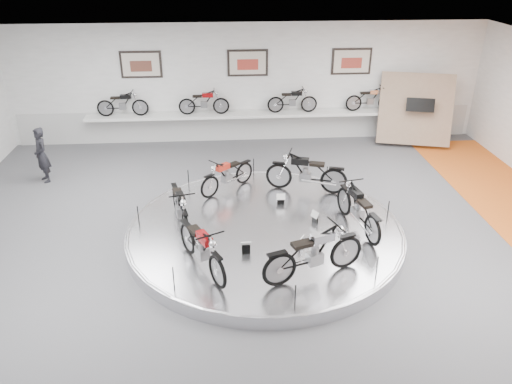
{
  "coord_description": "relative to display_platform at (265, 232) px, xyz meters",
  "views": [
    {
      "loc": [
        -0.94,
        -9.73,
        6.18
      ],
      "look_at": [
        -0.19,
        0.6,
        1.06
      ],
      "focal_mm": 35.0,
      "sensor_mm": 36.0,
      "label": 1
    }
  ],
  "objects": [
    {
      "name": "platform_rim",
      "position": [
        0.0,
        0.0,
        0.12
      ],
      "size": [
        6.4,
        6.4,
        0.1
      ],
      "primitive_type": "torus",
      "color": "#B2B2BA",
      "rests_on": "display_platform"
    },
    {
      "name": "floor",
      "position": [
        0.0,
        -0.3,
        -0.15
      ],
      "size": [
        16.0,
        16.0,
        0.0
      ],
      "primitive_type": "plane",
      "color": "#515154",
      "rests_on": "ground"
    },
    {
      "name": "shelf_bike_b",
      "position": [
        -1.5,
        6.4,
        1.27
      ],
      "size": [
        1.22,
        0.43,
        0.73
      ],
      "primitive_type": null,
      "color": "maroon",
      "rests_on": "shelf"
    },
    {
      "name": "shelf_bike_c",
      "position": [
        1.5,
        6.4,
        1.27
      ],
      "size": [
        1.22,
        0.43,
        0.73
      ],
      "primitive_type": null,
      "color": "black",
      "rests_on": "shelf"
    },
    {
      "name": "shelf_bike_a",
      "position": [
        -4.2,
        6.4,
        1.27
      ],
      "size": [
        1.22,
        0.43,
        0.73
      ],
      "primitive_type": null,
      "color": "black",
      "rests_on": "shelf"
    },
    {
      "name": "shelf_bike_d",
      "position": [
        4.2,
        6.4,
        1.27
      ],
      "size": [
        1.22,
        0.43,
        0.73
      ],
      "primitive_type": null,
      "color": "#B2B1B7",
      "rests_on": "shelf"
    },
    {
      "name": "poster_center",
      "position": [
        0.0,
        6.66,
        2.55
      ],
      "size": [
        1.35,
        0.06,
        0.88
      ],
      "primitive_type": "cube",
      "color": "beige",
      "rests_on": "wall_back"
    },
    {
      "name": "wall_back",
      "position": [
        0.0,
        6.7,
        1.85
      ],
      "size": [
        16.0,
        0.0,
        16.0
      ],
      "primitive_type": "plane",
      "rotation": [
        1.57,
        0.0,
        0.0
      ],
      "color": "white",
      "rests_on": "floor"
    },
    {
      "name": "bike_b",
      "position": [
        -0.82,
        2.01,
        0.61
      ],
      "size": [
        1.53,
        1.45,
        0.92
      ],
      "primitive_type": null,
      "rotation": [
        0.0,
        0.0,
        3.87
      ],
      "color": "red",
      "rests_on": "display_platform"
    },
    {
      "name": "bike_e",
      "position": [
        0.77,
        -2.0,
        0.7
      ],
      "size": [
        1.98,
        1.24,
        1.1
      ],
      "primitive_type": null,
      "rotation": [
        0.0,
        0.0,
        6.62
      ],
      "color": "#B2B1B7",
      "rests_on": "display_platform"
    },
    {
      "name": "poster_right",
      "position": [
        3.5,
        6.66,
        2.55
      ],
      "size": [
        1.35,
        0.06,
        0.88
      ],
      "primitive_type": "cube",
      "color": "beige",
      "rests_on": "wall_back"
    },
    {
      "name": "dado_band",
      "position": [
        0.0,
        6.68,
        0.4
      ],
      "size": [
        15.68,
        0.04,
        1.1
      ],
      "primitive_type": "cube",
      "color": "#BCBCBA",
      "rests_on": "floor"
    },
    {
      "name": "bike_f",
      "position": [
        2.11,
        -0.23,
        0.67
      ],
      "size": [
        1.0,
        1.88,
        1.05
      ],
      "primitive_type": null,
      "rotation": [
        0.0,
        0.0,
        8.07
      ],
      "color": "black",
      "rests_on": "display_platform"
    },
    {
      "name": "display_platform",
      "position": [
        0.0,
        0.0,
        0.0
      ],
      "size": [
        6.4,
        6.4,
        0.3
      ],
      "primitive_type": "cylinder",
      "color": "silver",
      "rests_on": "floor"
    },
    {
      "name": "poster_left",
      "position": [
        -3.5,
        6.66,
        2.55
      ],
      "size": [
        1.35,
        0.06,
        0.88
      ],
      "primitive_type": "cube",
      "color": "beige",
      "rests_on": "wall_back"
    },
    {
      "name": "ceiling",
      "position": [
        0.0,
        -0.3,
        3.85
      ],
      "size": [
        16.0,
        16.0,
        0.0
      ],
      "primitive_type": "plane",
      "rotation": [
        3.14,
        0.0,
        0.0
      ],
      "color": "white",
      "rests_on": "wall_back"
    },
    {
      "name": "bike_a",
      "position": [
        1.25,
        1.82,
        0.69
      ],
      "size": [
        1.95,
        1.16,
        1.08
      ],
      "primitive_type": null,
      "rotation": [
        0.0,
        0.0,
        2.84
      ],
      "color": "black",
      "rests_on": "display_platform"
    },
    {
      "name": "bike_d",
      "position": [
        -1.41,
        -1.58,
        0.66
      ],
      "size": [
        1.33,
        1.84,
        1.03
      ],
      "primitive_type": null,
      "rotation": [
        0.0,
        0.0,
        5.18
      ],
      "color": "maroon",
      "rests_on": "display_platform"
    },
    {
      "name": "shelf",
      "position": [
        0.0,
        6.4,
        0.85
      ],
      "size": [
        11.0,
        0.55,
        0.1
      ],
      "primitive_type": "cube",
      "color": "silver",
      "rests_on": "wall_back"
    },
    {
      "name": "bike_c",
      "position": [
        -1.95,
        0.22,
        0.65
      ],
      "size": [
        0.98,
        1.8,
        1.0
      ],
      "primitive_type": null,
      "rotation": [
        0.0,
        0.0,
        4.94
      ],
      "color": "black",
      "rests_on": "display_platform"
    },
    {
      "name": "visitor",
      "position": [
        -6.11,
        3.64,
        0.66
      ],
      "size": [
        0.66,
        0.7,
        1.61
      ],
      "primitive_type": "imported",
      "rotation": [
        0.0,
        0.0,
        -0.95
      ],
      "color": "black",
      "rests_on": "floor"
    },
    {
      "name": "display_panel",
      "position": [
        5.6,
        5.8,
        1.1
      ],
      "size": [
        2.56,
        1.52,
        2.3
      ],
      "primitive_type": "cube",
      "rotation": [
        -0.35,
        0.0,
        -0.26
      ],
      "color": "gray",
      "rests_on": "floor"
    }
  ]
}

